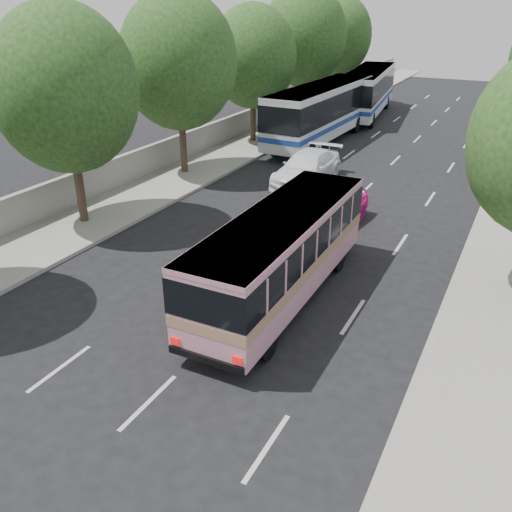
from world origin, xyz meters
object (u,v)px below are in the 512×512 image
Objects in this scene: pink_taxi at (329,209)px; tour_coach_front at (321,108)px; white_pickup at (307,168)px; pink_bus at (281,248)px; tour_coach_rear at (368,88)px.

pink_taxi is 14.85m from tour_coach_front.
pink_taxi is at bearing -58.12° from white_pickup.
white_pickup is at bearing -71.38° from tour_coach_front.
pink_taxi is (-0.74, 6.43, -1.00)m from pink_bus.
tour_coach_front reaches higher than white_pickup.
tour_coach_front is at bearing 119.38° from pink_taxi.
tour_coach_front reaches higher than pink_taxi.
tour_coach_front is 9.96m from tour_coach_rear.
pink_bus reaches higher than pink_taxi.
pink_bus is 21.08m from tour_coach_front.
tour_coach_rear reaches higher than pink_bus.
pink_bus is at bearing -70.40° from tour_coach_front.
white_pickup is at bearing -89.83° from tour_coach_rear.
pink_taxi is 6.00m from white_pickup.
tour_coach_front is (-5.65, 13.66, 1.42)m from pink_taxi.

